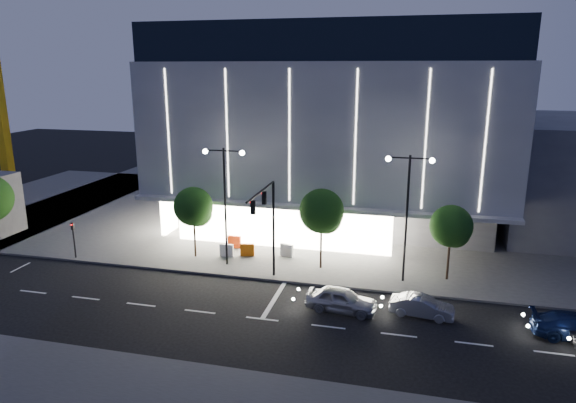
{
  "coord_description": "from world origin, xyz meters",
  "views": [
    {
      "loc": [
        10.14,
        -28.18,
        14.54
      ],
      "look_at": [
        1.44,
        7.27,
        5.0
      ],
      "focal_mm": 32.0,
      "sensor_mm": 36.0,
      "label": 1
    }
  ],
  "objects_px": {
    "tree_right": "(451,228)",
    "barrier_a": "(234,242)",
    "barrier_c": "(247,250)",
    "street_lamp_east": "(408,200)",
    "tree_left": "(194,209)",
    "car_lead": "(341,300)",
    "tree_mid": "(322,213)",
    "ped_signal_far": "(74,236)",
    "traffic_mast": "(268,215)",
    "street_lamp_west": "(225,189)",
    "barrier_b": "(227,250)",
    "barrier_d": "(287,250)",
    "car_second": "(422,306)"
  },
  "relations": [
    {
      "from": "street_lamp_west",
      "to": "tree_mid",
      "type": "distance_m",
      "value": 7.28
    },
    {
      "from": "street_lamp_west",
      "to": "tree_left",
      "type": "height_order",
      "value": "street_lamp_west"
    },
    {
      "from": "tree_left",
      "to": "barrier_a",
      "type": "xyz_separation_m",
      "value": [
        2.28,
        2.6,
        -3.38
      ]
    },
    {
      "from": "street_lamp_east",
      "to": "barrier_a",
      "type": "distance_m",
      "value": 15.13
    },
    {
      "from": "barrier_a",
      "to": "barrier_c",
      "type": "xyz_separation_m",
      "value": [
        1.65,
        -1.59,
        0.0
      ]
    },
    {
      "from": "car_lead",
      "to": "tree_left",
      "type": "bearing_deg",
      "value": 69.13
    },
    {
      "from": "barrier_c",
      "to": "street_lamp_west",
      "type": "bearing_deg",
      "value": -126.33
    },
    {
      "from": "traffic_mast",
      "to": "barrier_b",
      "type": "relative_size",
      "value": 6.43
    },
    {
      "from": "car_lead",
      "to": "tree_right",
      "type": "bearing_deg",
      "value": -40.02
    },
    {
      "from": "car_second",
      "to": "barrier_b",
      "type": "bearing_deg",
      "value": 74.22
    },
    {
      "from": "car_lead",
      "to": "car_second",
      "type": "xyz_separation_m",
      "value": [
        4.81,
        0.49,
        -0.12
      ]
    },
    {
      "from": "traffic_mast",
      "to": "street_lamp_west",
      "type": "xyz_separation_m",
      "value": [
        -4.0,
        2.66,
        0.93
      ]
    },
    {
      "from": "car_second",
      "to": "barrier_d",
      "type": "relative_size",
      "value": 3.45
    },
    {
      "from": "tree_right",
      "to": "car_second",
      "type": "height_order",
      "value": "tree_right"
    },
    {
      "from": "barrier_b",
      "to": "barrier_c",
      "type": "xyz_separation_m",
      "value": [
        1.56,
        0.47,
        0.0
      ]
    },
    {
      "from": "tree_mid",
      "to": "barrier_d",
      "type": "height_order",
      "value": "tree_mid"
    },
    {
      "from": "tree_left",
      "to": "barrier_d",
      "type": "relative_size",
      "value": 5.2
    },
    {
      "from": "tree_left",
      "to": "barrier_d",
      "type": "bearing_deg",
      "value": 13.38
    },
    {
      "from": "car_lead",
      "to": "barrier_d",
      "type": "xyz_separation_m",
      "value": [
        -5.43,
        7.99,
        -0.1
      ]
    },
    {
      "from": "traffic_mast",
      "to": "barrier_a",
      "type": "height_order",
      "value": "traffic_mast"
    },
    {
      "from": "street_lamp_east",
      "to": "tree_right",
      "type": "relative_size",
      "value": 1.63
    },
    {
      "from": "tree_left",
      "to": "tree_right",
      "type": "distance_m",
      "value": 19.0
    },
    {
      "from": "traffic_mast",
      "to": "car_second",
      "type": "xyz_separation_m",
      "value": [
        10.24,
        -2.16,
        -4.4
      ]
    },
    {
      "from": "barrier_a",
      "to": "tree_left",
      "type": "bearing_deg",
      "value": -128.83
    },
    {
      "from": "traffic_mast",
      "to": "barrier_b",
      "type": "xyz_separation_m",
      "value": [
        -4.61,
        4.22,
        -4.38
      ]
    },
    {
      "from": "tree_right",
      "to": "barrier_a",
      "type": "relative_size",
      "value": 5.01
    },
    {
      "from": "tree_mid",
      "to": "car_lead",
      "type": "xyz_separation_m",
      "value": [
        2.4,
        -6.33,
        -3.59
      ]
    },
    {
      "from": "car_lead",
      "to": "barrier_a",
      "type": "xyz_separation_m",
      "value": [
        -10.12,
        8.93,
        -0.1
      ]
    },
    {
      "from": "barrier_b",
      "to": "barrier_c",
      "type": "height_order",
      "value": "same"
    },
    {
      "from": "street_lamp_west",
      "to": "traffic_mast",
      "type": "bearing_deg",
      "value": -33.65
    },
    {
      "from": "tree_right",
      "to": "barrier_b",
      "type": "xyz_separation_m",
      "value": [
        -16.63,
        0.53,
        -3.23
      ]
    },
    {
      "from": "tree_right",
      "to": "barrier_d",
      "type": "relative_size",
      "value": 5.01
    },
    {
      "from": "street_lamp_east",
      "to": "barrier_a",
      "type": "relative_size",
      "value": 8.18
    },
    {
      "from": "barrier_b",
      "to": "street_lamp_east",
      "type": "bearing_deg",
      "value": -8.12
    },
    {
      "from": "traffic_mast",
      "to": "street_lamp_east",
      "type": "xyz_separation_m",
      "value": [
        9.0,
        2.66,
        0.93
      ]
    },
    {
      "from": "street_lamp_west",
      "to": "ped_signal_far",
      "type": "height_order",
      "value": "street_lamp_west"
    },
    {
      "from": "tree_left",
      "to": "barrier_d",
      "type": "distance_m",
      "value": 7.92
    },
    {
      "from": "tree_left",
      "to": "barrier_b",
      "type": "bearing_deg",
      "value": 12.74
    },
    {
      "from": "car_lead",
      "to": "barrier_b",
      "type": "relative_size",
      "value": 3.98
    },
    {
      "from": "ped_signal_far",
      "to": "tree_right",
      "type": "xyz_separation_m",
      "value": [
        28.03,
        2.52,
        2.0
      ]
    },
    {
      "from": "traffic_mast",
      "to": "ped_signal_far",
      "type": "height_order",
      "value": "traffic_mast"
    },
    {
      "from": "tree_left",
      "to": "tree_right",
      "type": "xyz_separation_m",
      "value": [
        19.0,
        -0.0,
        -0.15
      ]
    },
    {
      "from": "traffic_mast",
      "to": "car_lead",
      "type": "height_order",
      "value": "traffic_mast"
    },
    {
      "from": "tree_mid",
      "to": "ped_signal_far",
      "type": "bearing_deg",
      "value": -172.45
    },
    {
      "from": "street_lamp_east",
      "to": "car_lead",
      "type": "bearing_deg",
      "value": -123.94
    },
    {
      "from": "street_lamp_east",
      "to": "barrier_a",
      "type": "height_order",
      "value": "street_lamp_east"
    },
    {
      "from": "traffic_mast",
      "to": "car_second",
      "type": "distance_m",
      "value": 11.35
    },
    {
      "from": "tree_right",
      "to": "barrier_a",
      "type": "distance_m",
      "value": 17.23
    },
    {
      "from": "ped_signal_far",
      "to": "barrier_d",
      "type": "bearing_deg",
      "value": 14.64
    },
    {
      "from": "barrier_a",
      "to": "barrier_c",
      "type": "relative_size",
      "value": 1.0
    }
  ]
}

